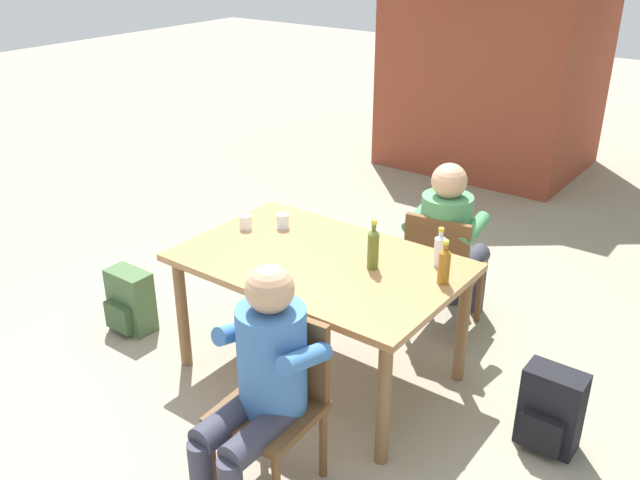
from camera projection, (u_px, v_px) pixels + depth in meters
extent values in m
plane|color=gray|center=(320.00, 370.00, 4.23)|extent=(24.00, 24.00, 0.00)
cube|color=#A37547|center=(320.00, 262.00, 3.91)|extent=(1.59, 1.03, 0.04)
cylinder|color=brown|center=(182.00, 313.00, 4.15)|extent=(0.07, 0.07, 0.73)
cylinder|color=brown|center=(384.00, 403.00, 3.37)|extent=(0.07, 0.07, 0.73)
cylinder|color=brown|center=(275.00, 261.00, 4.78)|extent=(0.07, 0.07, 0.73)
cylinder|color=brown|center=(463.00, 327.00, 4.01)|extent=(0.07, 0.07, 0.73)
cube|color=brown|center=(445.00, 271.00, 4.51)|extent=(0.49, 0.49, 0.04)
cube|color=brown|center=(436.00, 251.00, 4.25)|extent=(0.42, 0.09, 0.42)
cylinder|color=brown|center=(479.00, 295.00, 4.66)|extent=(0.04, 0.04, 0.41)
cylinder|color=brown|center=(427.00, 282.00, 4.84)|extent=(0.04, 0.04, 0.41)
cylinder|color=brown|center=(460.00, 321.00, 4.37)|extent=(0.04, 0.04, 0.41)
cylinder|color=brown|center=(405.00, 306.00, 4.54)|extent=(0.04, 0.04, 0.41)
cube|color=brown|center=(267.00, 413.00, 3.21)|extent=(0.46, 0.46, 0.04)
cube|color=brown|center=(291.00, 351.00, 3.26)|extent=(0.42, 0.06, 0.42)
cylinder|color=brown|center=(212.00, 459.00, 3.25)|extent=(0.04, 0.04, 0.41)
cylinder|color=brown|center=(261.00, 415.00, 3.54)|extent=(0.04, 0.04, 0.41)
cylinder|color=brown|center=(323.00, 443.00, 3.35)|extent=(0.04, 0.04, 0.41)
cylinder|color=#4C935B|center=(445.00, 234.00, 4.35)|extent=(0.32, 0.32, 0.52)
sphere|color=tan|center=(449.00, 181.00, 4.20)|extent=(0.22, 0.22, 0.22)
cylinder|color=#383847|center=(468.00, 263.00, 4.56)|extent=(0.14, 0.40, 0.14)
cylinder|color=#383847|center=(478.00, 281.00, 4.80)|extent=(0.11, 0.11, 0.45)
cylinder|color=#4C935B|center=(473.00, 230.00, 4.22)|extent=(0.09, 0.31, 0.16)
cylinder|color=#383847|center=(444.00, 256.00, 4.65)|extent=(0.14, 0.40, 0.14)
cylinder|color=#383847|center=(454.00, 274.00, 4.90)|extent=(0.11, 0.11, 0.45)
cylinder|color=#4C935B|center=(419.00, 216.00, 4.42)|extent=(0.09, 0.31, 0.16)
cylinder|color=#3D70B2|center=(272.00, 358.00, 3.12)|extent=(0.32, 0.32, 0.52)
sphere|color=tan|center=(270.00, 289.00, 2.97)|extent=(0.22, 0.22, 0.22)
cylinder|color=#383847|center=(230.00, 419.00, 3.14)|extent=(0.14, 0.40, 0.14)
cylinder|color=#3D70B2|center=(241.00, 330.00, 3.19)|extent=(0.09, 0.31, 0.16)
cylinder|color=#383847|center=(260.00, 435.00, 3.04)|extent=(0.14, 0.40, 0.14)
cylinder|color=#3D70B2|center=(305.00, 358.00, 2.99)|extent=(0.09, 0.31, 0.16)
cylinder|color=#566623|center=(373.00, 251.00, 3.76)|extent=(0.06, 0.06, 0.21)
cone|color=#566623|center=(374.00, 231.00, 3.71)|extent=(0.06, 0.06, 0.03)
cylinder|color=#566623|center=(374.00, 226.00, 3.70)|extent=(0.03, 0.03, 0.03)
cylinder|color=yellow|center=(374.00, 222.00, 3.69)|extent=(0.03, 0.03, 0.02)
cylinder|color=white|center=(440.00, 252.00, 3.80)|extent=(0.06, 0.06, 0.16)
cone|color=white|center=(441.00, 237.00, 3.77)|extent=(0.06, 0.06, 0.02)
cylinder|color=white|center=(441.00, 233.00, 3.76)|extent=(0.03, 0.03, 0.02)
cylinder|color=yellow|center=(441.00, 230.00, 3.75)|extent=(0.03, 0.03, 0.02)
cylinder|color=#996019|center=(444.00, 268.00, 3.61)|extent=(0.06, 0.06, 0.18)
cone|color=#996019|center=(445.00, 250.00, 3.57)|extent=(0.06, 0.06, 0.02)
cylinder|color=#996019|center=(446.00, 246.00, 3.56)|extent=(0.03, 0.03, 0.02)
cylinder|color=yellow|center=(446.00, 242.00, 3.55)|extent=(0.03, 0.03, 0.02)
cylinder|color=white|center=(246.00, 222.00, 4.27)|extent=(0.08, 0.08, 0.09)
cylinder|color=silver|center=(283.00, 221.00, 4.28)|extent=(0.08, 0.08, 0.09)
cube|color=black|center=(551.00, 409.00, 3.55)|extent=(0.30, 0.17, 0.46)
cube|color=black|center=(541.00, 433.00, 3.50)|extent=(0.21, 0.06, 0.20)
cube|color=#47663D|center=(131.00, 300.00, 4.59)|extent=(0.31, 0.17, 0.43)
cube|color=#395130|center=(119.00, 317.00, 4.54)|extent=(0.22, 0.06, 0.19)
cube|color=brown|center=(494.00, 65.00, 7.40)|extent=(2.03, 1.61, 2.19)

